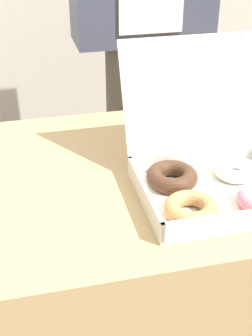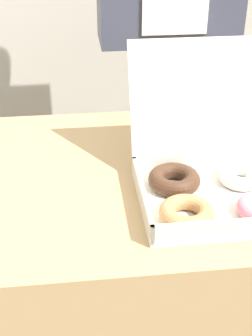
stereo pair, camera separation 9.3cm
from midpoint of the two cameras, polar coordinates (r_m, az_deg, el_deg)
table at (r=1.30m, az=0.85°, el=-14.70°), size 1.03×0.66×0.77m
donut_box at (r=0.97m, az=7.07°, el=-0.44°), size 0.31×0.36×0.28m
person_customer at (r=1.55m, az=0.14°, el=16.10°), size 0.43×0.24×1.70m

